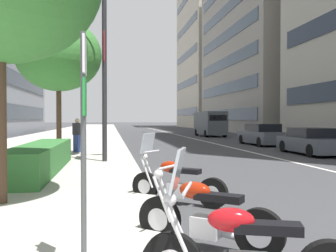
{
  "coord_description": "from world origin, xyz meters",
  "views": [
    {
      "loc": [
        -3.44,
        7.39,
        1.76
      ],
      "look_at": [
        17.9,
        4.07,
        1.36
      ],
      "focal_mm": 39.74,
      "sensor_mm": 36.0,
      "label": 1
    }
  ],
  "objects": [
    {
      "name": "sidewalk_right_plaza",
      "position": [
        30.0,
        11.14,
        0.07
      ],
      "size": [
        160.0,
        9.39,
        0.15
      ],
      "primitive_type": "cube",
      "color": "#B2ADA3",
      "rests_on": "ground"
    },
    {
      "name": "lane_centre_stripe",
      "position": [
        35.0,
        0.0,
        0.0
      ],
      "size": [
        110.0,
        0.16,
        0.01
      ],
      "primitive_type": "cube",
      "color": "silver",
      "rests_on": "ground"
    },
    {
      "name": "motorcycle_mid_row",
      "position": [
        1.42,
        6.13,
        0.42
      ],
      "size": [
        1.39,
        1.72,
        1.1
      ],
      "rotation": [
        0.0,
        0.0,
        0.9
      ],
      "color": "black",
      "rests_on": "ground"
    },
    {
      "name": "motorcycle_by_sign_pole",
      "position": [
        4.11,
        6.05,
        0.43
      ],
      "size": [
        1.43,
        1.79,
        1.46
      ],
      "rotation": [
        0.0,
        0.0,
        0.91
      ],
      "color": "black",
      "rests_on": "ground"
    },
    {
      "name": "car_approaching_light",
      "position": [
        13.75,
        -2.54,
        0.62
      ],
      "size": [
        4.39,
        1.91,
        1.32
      ],
      "rotation": [
        0.0,
        0.0,
        -0.02
      ],
      "color": "#4C515B",
      "rests_on": "ground"
    },
    {
      "name": "car_lead_in_lane",
      "position": [
        20.46,
        -2.77,
        0.68
      ],
      "size": [
        4.68,
        1.9,
        1.44
      ],
      "rotation": [
        0.0,
        0.0,
        0.02
      ],
      "color": "#4C515B",
      "rests_on": "ground"
    },
    {
      "name": "delivery_van_ahead",
      "position": [
        33.26,
        -2.65,
        1.35
      ],
      "size": [
        5.2,
        2.26,
        2.52
      ],
      "rotation": [
        0.0,
        0.0,
        0.04
      ],
      "color": "#4C5156",
      "rests_on": "ground"
    },
    {
      "name": "parking_sign_by_curb",
      "position": [
        0.63,
        7.67,
        1.74
      ],
      "size": [
        0.32,
        0.06,
        2.54
      ],
      "color": "#47494C",
      "rests_on": "sidewalk_right_plaza"
    },
    {
      "name": "street_lamp_with_banners",
      "position": [
        10.92,
        7.32,
        5.22
      ],
      "size": [
        1.26,
        2.15,
        8.62
      ],
      "color": "#232326",
      "rests_on": "sidewalk_right_plaza"
    },
    {
      "name": "clipped_hedge_bed",
      "position": [
        8.32,
        9.48,
        0.57
      ],
      "size": [
        6.61,
        1.1,
        0.84
      ],
      "primitive_type": "cube",
      "color": "#337033",
      "rests_on": "sidewalk_right_plaza"
    },
    {
      "name": "street_tree_by_lamp_post",
      "position": [
        13.25,
        9.6,
        4.53
      ],
      "size": [
        3.7,
        3.7,
        5.96
      ],
      "color": "#473323",
      "rests_on": "sidewalk_right_plaza"
    },
    {
      "name": "pedestrian_on_plaza",
      "position": [
        15.17,
        8.99,
        0.98
      ],
      "size": [
        0.46,
        0.47,
        1.64
      ],
      "rotation": [
        0.0,
        0.0,
        5.59
      ],
      "color": "#33478C",
      "rests_on": "sidewalk_right_plaza"
    },
    {
      "name": "office_tower_near_left",
      "position": [
        46.73,
        -17.46,
        14.77
      ],
      "size": [
        26.44,
        18.13,
        29.54
      ],
      "color": "gray",
      "rests_on": "ground"
    },
    {
      "name": "office_tower_far_left_down_avenue",
      "position": [
        73.55,
        -18.64,
        20.68
      ],
      "size": [
        22.37,
        20.49,
        41.35
      ],
      "color": "beige",
      "rests_on": "ground"
    }
  ]
}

